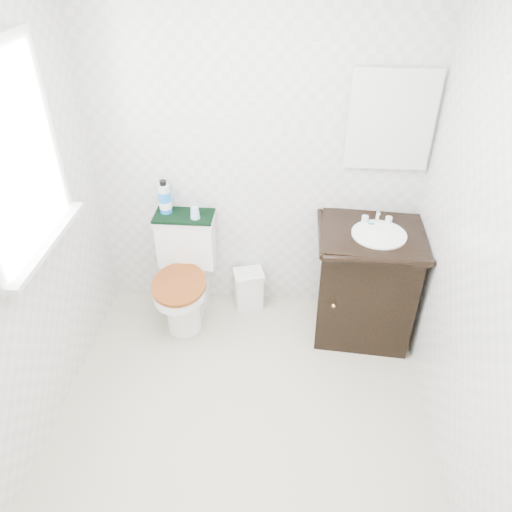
# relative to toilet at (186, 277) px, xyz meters

# --- Properties ---
(floor) EXTENTS (2.40, 2.40, 0.00)m
(floor) POSITION_rel_toilet_xyz_m (0.49, -0.97, -0.34)
(floor) COLOR beige
(floor) RESTS_ON ground
(wall_back) EXTENTS (2.40, 0.00, 2.40)m
(wall_back) POSITION_rel_toilet_xyz_m (0.49, 0.23, 0.86)
(wall_back) COLOR silver
(wall_back) RESTS_ON ground
(wall_left) EXTENTS (0.00, 2.40, 2.40)m
(wall_left) POSITION_rel_toilet_xyz_m (-0.61, -0.97, 0.86)
(wall_left) COLOR silver
(wall_left) RESTS_ON ground
(wall_right) EXTENTS (0.00, 2.40, 2.40)m
(wall_right) POSITION_rel_toilet_xyz_m (1.59, -0.97, 0.86)
(wall_right) COLOR silver
(wall_right) RESTS_ON ground
(window) EXTENTS (0.02, 0.70, 0.90)m
(window) POSITION_rel_toilet_xyz_m (-0.58, -0.72, 1.21)
(window) COLOR white
(window) RESTS_ON wall_left
(mirror) EXTENTS (0.50, 0.02, 0.60)m
(mirror) POSITION_rel_toilet_xyz_m (1.31, 0.21, 1.11)
(mirror) COLOR silver
(mirror) RESTS_ON wall_back
(toilet) EXTENTS (0.41, 0.63, 0.77)m
(toilet) POSITION_rel_toilet_xyz_m (0.00, 0.00, 0.00)
(toilet) COLOR white
(toilet) RESTS_ON floor
(vanity) EXTENTS (0.70, 0.61, 0.92)m
(vanity) POSITION_rel_toilet_xyz_m (1.26, -0.07, 0.09)
(vanity) COLOR black
(vanity) RESTS_ON floor
(trash_bin) EXTENTS (0.25, 0.22, 0.31)m
(trash_bin) POSITION_rel_toilet_xyz_m (0.44, 0.13, -0.18)
(trash_bin) COLOR white
(trash_bin) RESTS_ON floor
(towel) EXTENTS (0.41, 0.22, 0.02)m
(towel) POSITION_rel_toilet_xyz_m (0.00, 0.12, 0.44)
(towel) COLOR black
(towel) RESTS_ON toilet
(mouthwash_bottle) EXTENTS (0.08, 0.08, 0.24)m
(mouthwash_bottle) POSITION_rel_toilet_xyz_m (-0.13, 0.15, 0.55)
(mouthwash_bottle) COLOR blue
(mouthwash_bottle) RESTS_ON towel
(cup) EXTENTS (0.07, 0.07, 0.08)m
(cup) POSITION_rel_toilet_xyz_m (0.09, 0.08, 0.49)
(cup) COLOR #97C7F8
(cup) RESTS_ON towel
(soap_bar) EXTENTS (0.06, 0.04, 0.02)m
(soap_bar) POSITION_rel_toilet_xyz_m (1.25, 0.02, 0.49)
(soap_bar) COLOR #1B8279
(soap_bar) RESTS_ON vanity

